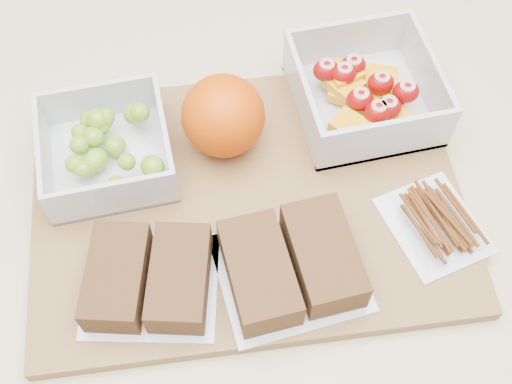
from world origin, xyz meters
TOP-DOWN VIEW (x-y plane):
  - counter at (0.00, 0.00)m, footprint 1.20×0.90m
  - cutting_board at (0.01, 0.00)m, footprint 0.45×0.34m
  - grape_container at (-0.12, 0.07)m, footprint 0.12×0.12m
  - fruit_container at (0.15, 0.09)m, footprint 0.14×0.14m
  - orange at (-0.00, 0.07)m, footprint 0.08×0.08m
  - sandwich_bag_left at (-0.10, -0.07)m, footprint 0.14×0.13m
  - sandwich_bag_center at (0.03, -0.08)m, footprint 0.14×0.12m
  - pretzel_bag at (0.17, -0.07)m, footprint 0.10×0.11m

SIDE VIEW (x-z plane):
  - counter at x=0.00m, z-range 0.00..0.90m
  - cutting_board at x=0.01m, z-range 0.90..0.92m
  - pretzel_bag at x=0.17m, z-range 0.92..0.94m
  - sandwich_bag_left at x=-0.10m, z-range 0.92..0.95m
  - sandwich_bag_center at x=0.03m, z-range 0.92..0.96m
  - grape_container at x=-0.12m, z-range 0.91..0.96m
  - fruit_container at x=0.15m, z-range 0.91..0.97m
  - orange at x=0.00m, z-range 0.92..1.00m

